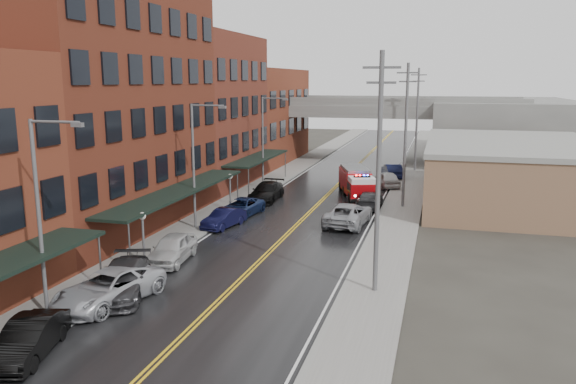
# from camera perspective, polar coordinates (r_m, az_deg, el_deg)

# --- Properties ---
(road) EXTENTS (11.00, 160.00, 0.02)m
(road) POSITION_cam_1_polar(r_m,az_deg,el_deg) (44.63, 1.84, -2.45)
(road) COLOR black
(road) RESTS_ON ground
(sidewalk_left) EXTENTS (3.00, 160.00, 0.15)m
(sidewalk_left) POSITION_cam_1_polar(r_m,az_deg,el_deg) (46.81, -6.88, -1.80)
(sidewalk_left) COLOR slate
(sidewalk_left) RESTS_ON ground
(sidewalk_right) EXTENTS (3.00, 160.00, 0.15)m
(sidewalk_right) POSITION_cam_1_polar(r_m,az_deg,el_deg) (43.55, 11.23, -2.93)
(sidewalk_right) COLOR slate
(sidewalk_right) RESTS_ON ground
(curb_left) EXTENTS (0.30, 160.00, 0.15)m
(curb_left) POSITION_cam_1_polar(r_m,az_deg,el_deg) (46.22, -4.99, -1.93)
(curb_left) COLOR gray
(curb_left) RESTS_ON ground
(curb_right) EXTENTS (0.30, 160.00, 0.15)m
(curb_right) POSITION_cam_1_polar(r_m,az_deg,el_deg) (43.68, 9.08, -2.81)
(curb_right) COLOR gray
(curb_right) RESTS_ON ground
(brick_building_b) EXTENTS (9.00, 20.00, 18.00)m
(brick_building_b) POSITION_cam_1_polar(r_m,az_deg,el_deg) (42.25, -18.48, 8.54)
(brick_building_b) COLOR #5B2218
(brick_building_b) RESTS_ON ground
(brick_building_c) EXTENTS (9.00, 15.00, 15.00)m
(brick_building_c) POSITION_cam_1_polar(r_m,az_deg,el_deg) (57.70, -8.67, 8.08)
(brick_building_c) COLOR maroon
(brick_building_c) RESTS_ON ground
(brick_building_far) EXTENTS (9.00, 20.00, 12.00)m
(brick_building_far) POSITION_cam_1_polar(r_m,az_deg,el_deg) (74.10, -3.11, 7.71)
(brick_building_far) COLOR brown
(brick_building_far) RESTS_ON ground
(tan_building) EXTENTS (14.00, 22.00, 5.00)m
(tan_building) POSITION_cam_1_polar(r_m,az_deg,el_deg) (53.12, 21.56, 1.72)
(tan_building) COLOR #8E694C
(tan_building) RESTS_ON ground
(right_far_block) EXTENTS (18.00, 30.00, 8.00)m
(right_far_block) POSITION_cam_1_polar(r_m,az_deg,el_deg) (82.81, 20.90, 5.98)
(right_far_block) COLOR slate
(right_far_block) RESTS_ON ground
(awning_1) EXTENTS (2.60, 18.00, 3.09)m
(awning_1) POSITION_cam_1_polar(r_m,az_deg,el_deg) (40.04, -11.00, 0.11)
(awning_1) COLOR black
(awning_1) RESTS_ON ground
(awning_2) EXTENTS (2.60, 13.00, 3.09)m
(awning_2) POSITION_cam_1_polar(r_m,az_deg,el_deg) (56.04, -3.09, 3.46)
(awning_2) COLOR black
(awning_2) RESTS_ON ground
(globe_lamp_1) EXTENTS (0.44, 0.44, 3.12)m
(globe_lamp_1) POSITION_cam_1_polar(r_m,az_deg,el_deg) (33.67, -14.55, -3.35)
(globe_lamp_1) COLOR #59595B
(globe_lamp_1) RESTS_ON ground
(globe_lamp_2) EXTENTS (0.44, 0.44, 3.12)m
(globe_lamp_2) POSITION_cam_1_polar(r_m,az_deg,el_deg) (46.02, -5.91, 0.85)
(globe_lamp_2) COLOR #59595B
(globe_lamp_2) RESTS_ON ground
(street_lamp_0) EXTENTS (2.64, 0.22, 9.00)m
(street_lamp_0) POSITION_cam_1_polar(r_m,az_deg,el_deg) (26.69, -23.64, -1.40)
(street_lamp_0) COLOR #59595B
(street_lamp_0) RESTS_ON ground
(street_lamp_1) EXTENTS (2.64, 0.22, 9.00)m
(street_lamp_1) POSITION_cam_1_polar(r_m,az_deg,el_deg) (40.17, -9.28, 3.38)
(street_lamp_1) COLOR #59595B
(street_lamp_1) RESTS_ON ground
(street_lamp_2) EXTENTS (2.64, 0.22, 9.00)m
(street_lamp_2) POSITION_cam_1_polar(r_m,az_deg,el_deg) (55.02, -2.34, 5.63)
(street_lamp_2) COLOR #59595B
(street_lamp_2) RESTS_ON ground
(utility_pole_0) EXTENTS (1.80, 0.24, 12.00)m
(utility_pole_0) POSITION_cam_1_polar(r_m,az_deg,el_deg) (27.65, 9.18, 2.19)
(utility_pole_0) COLOR #59595B
(utility_pole_0) RESTS_ON ground
(utility_pole_1) EXTENTS (1.80, 0.24, 12.00)m
(utility_pole_1) POSITION_cam_1_polar(r_m,az_deg,el_deg) (47.44, 11.86, 5.85)
(utility_pole_1) COLOR #59595B
(utility_pole_1) RESTS_ON ground
(utility_pole_2) EXTENTS (1.80, 0.24, 12.00)m
(utility_pole_2) POSITION_cam_1_polar(r_m,az_deg,el_deg) (67.36, 12.97, 7.35)
(utility_pole_2) COLOR #59595B
(utility_pole_2) RESTS_ON ground
(overpass) EXTENTS (40.00, 10.00, 7.50)m
(overpass) POSITION_cam_1_polar(r_m,az_deg,el_deg) (74.99, 7.65, 7.66)
(overpass) COLOR slate
(overpass) RESTS_ON ground
(fire_truck) EXTENTS (4.62, 7.59, 2.64)m
(fire_truck) POSITION_cam_1_polar(r_m,az_deg,el_deg) (51.92, 7.00, 1.03)
(fire_truck) COLOR #98070B
(fire_truck) RESTS_ON ground
(parked_car_left_1) EXTENTS (2.70, 4.77, 1.49)m
(parked_car_left_1) POSITION_cam_1_polar(r_m,az_deg,el_deg) (24.68, -24.83, -13.38)
(parked_car_left_1) COLOR black
(parked_car_left_1) RESTS_ON ground
(parked_car_left_2) EXTENTS (3.95, 6.31, 1.63)m
(parked_car_left_2) POSITION_cam_1_polar(r_m,az_deg,el_deg) (28.70, -17.73, -9.24)
(parked_car_left_2) COLOR #A8AAB0
(parked_car_left_2) RESTS_ON ground
(parked_car_left_3) EXTENTS (4.05, 6.10, 1.64)m
(parked_car_left_3) POSITION_cam_1_polar(r_m,az_deg,el_deg) (29.52, -16.44, -8.56)
(parked_car_left_3) COLOR #2A2A2D
(parked_car_left_3) RESTS_ON ground
(parked_car_left_4) EXTENTS (2.40, 4.94, 1.63)m
(parked_car_left_4) POSITION_cam_1_polar(r_m,az_deg,el_deg) (34.09, -11.70, -5.65)
(parked_car_left_4) COLOR #B2B2B2
(parked_car_left_4) RESTS_ON ground
(parked_car_left_5) EXTENTS (2.28, 4.36, 1.37)m
(parked_car_left_5) POSITION_cam_1_polar(r_m,az_deg,el_deg) (41.35, -6.54, -2.67)
(parked_car_left_5) COLOR black
(parked_car_left_5) RESTS_ON ground
(parked_car_left_6) EXTENTS (2.85, 5.16, 1.37)m
(parked_car_left_6) POSITION_cam_1_polar(r_m,az_deg,el_deg) (44.76, -4.75, -1.56)
(parked_car_left_6) COLOR #122046
(parked_car_left_6) RESTS_ON ground
(parked_car_left_7) EXTENTS (2.38, 5.61, 1.61)m
(parked_car_left_7) POSITION_cam_1_polar(r_m,az_deg,el_deg) (50.23, -2.21, 0.03)
(parked_car_left_7) COLOR black
(parked_car_left_7) RESTS_ON ground
(parked_car_right_0) EXTENTS (3.23, 6.15, 1.65)m
(parked_car_right_0) POSITION_cam_1_polar(r_m,az_deg,el_deg) (42.02, 6.14, -2.24)
(parked_car_right_0) COLOR gray
(parked_car_right_0) RESTS_ON ground
(parked_car_right_1) EXTENTS (2.12, 4.97, 1.43)m
(parked_car_right_1) POSITION_cam_1_polar(r_m,az_deg,el_deg) (47.74, 8.28, -0.79)
(parked_car_right_1) COLOR #2B2C2E
(parked_car_right_1) RESTS_ON ground
(parked_car_right_2) EXTENTS (3.37, 5.12, 1.62)m
(parked_car_right_2) POSITION_cam_1_polar(r_m,az_deg,el_deg) (57.36, 10.03, 1.28)
(parked_car_right_2) COLOR #B2B2B2
(parked_car_right_2) RESTS_ON ground
(parked_car_right_3) EXTENTS (2.90, 5.06, 1.58)m
(parked_car_right_3) POSITION_cam_1_polar(r_m,az_deg,el_deg) (62.91, 10.53, 2.12)
(parked_car_right_3) COLOR black
(parked_car_right_3) RESTS_ON ground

